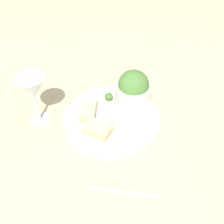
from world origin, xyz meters
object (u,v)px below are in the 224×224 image
(cheese_toast_far, at_px, (88,111))
(sauce_ramekin, at_px, (118,115))
(cheese_toast_near, at_px, (97,129))
(salad_bowl, at_px, (133,89))
(wine_glass, at_px, (32,89))
(fork, at_px, (125,192))

(cheese_toast_far, bearing_deg, sauce_ramekin, -131.63)
(cheese_toast_near, xyz_separation_m, cheese_toast_far, (0.08, -0.00, -0.00))
(sauce_ramekin, xyz_separation_m, cheese_toast_far, (0.07, 0.07, -0.01))
(salad_bowl, distance_m, sauce_ramekin, 0.11)
(sauce_ramekin, relative_size, wine_glass, 0.39)
(salad_bowl, relative_size, cheese_toast_far, 1.25)
(cheese_toast_far, xyz_separation_m, fork, (-0.29, 0.02, -0.02))
(cheese_toast_near, distance_m, fork, 0.21)
(cheese_toast_far, height_order, fork, cheese_toast_far)
(salad_bowl, relative_size, wine_glass, 0.71)
(cheese_toast_near, bearing_deg, salad_bowl, -64.04)
(salad_bowl, relative_size, sauce_ramekin, 1.84)
(sauce_ramekin, bearing_deg, fork, 157.75)
(cheese_toast_far, bearing_deg, salad_bowl, -91.54)
(sauce_ramekin, xyz_separation_m, wine_glass, (0.12, 0.21, 0.09))
(cheese_toast_near, bearing_deg, sauce_ramekin, -77.25)
(sauce_ramekin, xyz_separation_m, fork, (-0.22, 0.09, -0.03))
(wine_glass, distance_m, fork, 0.38)
(salad_bowl, bearing_deg, wine_glass, 78.64)
(cheese_toast_near, height_order, wine_glass, wine_glass)
(wine_glass, bearing_deg, salad_bowl, -101.36)
(salad_bowl, bearing_deg, fork, 148.30)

